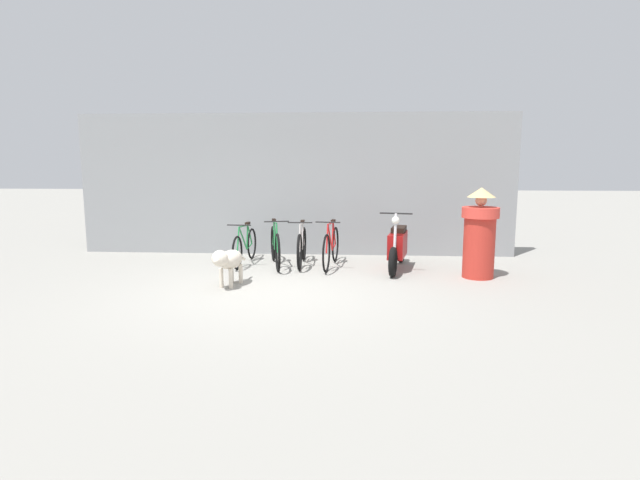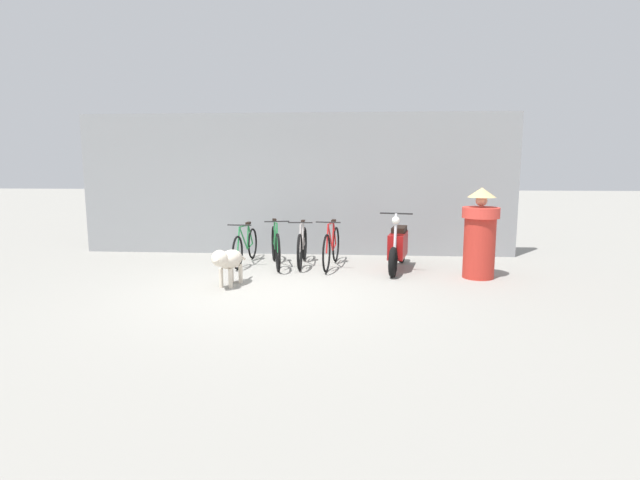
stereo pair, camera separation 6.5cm
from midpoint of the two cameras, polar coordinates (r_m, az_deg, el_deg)
ground_plane at (r=7.81m, az=-5.56°, el=-5.90°), size 60.00×60.00×0.00m
shop_wall_back at (r=10.87m, az=-2.67°, el=6.34°), size 9.40×0.20×3.03m
bicycle_0 at (r=9.96m, az=-8.33°, el=-0.72°), size 0.46×1.72×0.83m
bicycle_1 at (r=9.68m, az=-4.90°, el=-0.75°), size 0.55×1.76×0.92m
bicycle_2 at (r=9.74m, az=-1.86°, el=-0.76°), size 0.46×1.67×0.89m
bicycle_3 at (r=9.56m, az=1.51°, el=-0.82°), size 0.46×1.75×0.92m
motorcycle at (r=9.41m, az=9.09°, el=-0.76°), size 0.60×1.86×1.11m
stray_dog at (r=8.14m, az=-10.23°, el=-2.30°), size 0.45×1.07×0.64m
person_in_robes at (r=9.01m, az=18.00°, el=0.71°), size 0.69×0.69×1.57m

